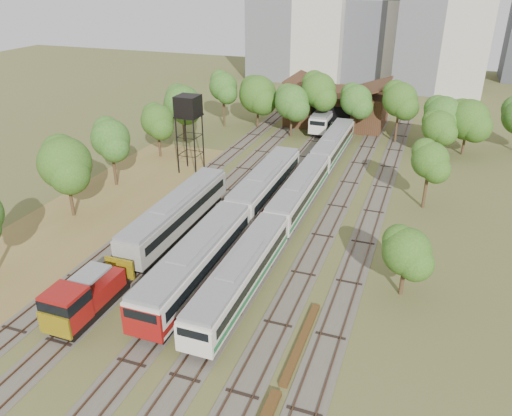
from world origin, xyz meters
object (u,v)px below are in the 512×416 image
at_px(water_tower, 188,108).
at_px(railcar_green_set, 299,193).
at_px(railcar_red_set, 236,218).
at_px(shunter_locomotive, 83,299).

bearing_deg(water_tower, railcar_green_set, -20.07).
relative_size(railcar_green_set, water_tower, 5.25).
relative_size(railcar_red_set, shunter_locomotive, 4.27).
bearing_deg(railcar_green_set, railcar_red_set, -114.90).
distance_m(railcar_green_set, shunter_locomotive, 26.35).
bearing_deg(shunter_locomotive, railcar_green_set, 67.70).
relative_size(railcar_red_set, water_tower, 3.48).
relative_size(railcar_red_set, railcar_green_set, 0.66).
height_order(railcar_red_set, water_tower, water_tower).
bearing_deg(water_tower, railcar_red_set, -49.96).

